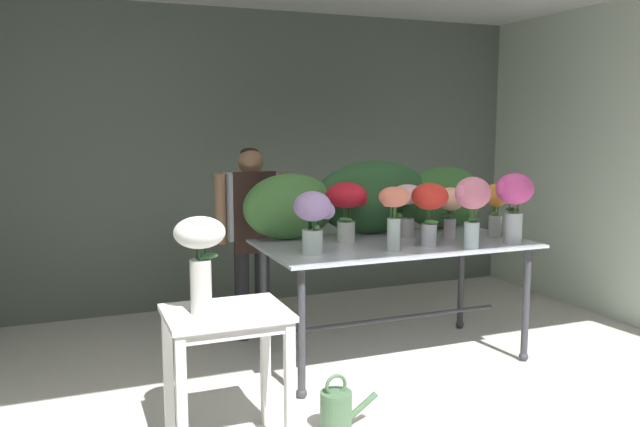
% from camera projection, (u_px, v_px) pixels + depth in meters
% --- Properties ---
extents(ground_plane, '(8.08, 8.08, 0.00)m').
position_uv_depth(ground_plane, '(341.00, 359.00, 4.74)').
color(ground_plane, silver).
extents(wall_back, '(5.42, 0.12, 2.79)m').
position_uv_depth(wall_back, '(266.00, 159.00, 6.23)').
color(wall_back, slate).
rests_on(wall_back, ground).
extents(wall_right, '(0.12, 3.79, 2.79)m').
position_uv_depth(wall_right, '(628.00, 163.00, 5.54)').
color(wall_right, silver).
rests_on(wall_right, ground).
extents(display_table_glass, '(1.94, 1.02, 0.88)m').
position_uv_depth(display_table_glass, '(394.00, 259.00, 4.67)').
color(display_table_glass, silver).
rests_on(display_table_glass, ground).
extents(side_table_white, '(0.63, 0.51, 0.77)m').
position_uv_depth(side_table_white, '(226.00, 333.00, 3.35)').
color(side_table_white, white).
rests_on(side_table_white, ground).
extents(florist, '(0.58, 0.24, 1.55)m').
position_uv_depth(florist, '(252.00, 223.00, 5.09)').
color(florist, '#232328').
rests_on(florist, ground).
extents(foliage_backdrop, '(2.07, 0.30, 0.57)m').
position_uv_depth(foliage_backdrop, '(373.00, 200.00, 4.99)').
color(foliage_backdrop, '#477F3D').
rests_on(foliage_backdrop, display_table_glass).
extents(vase_lilac_peonies, '(0.28, 0.25, 0.42)m').
position_uv_depth(vase_lilac_peonies, '(314.00, 216.00, 4.21)').
color(vase_lilac_peonies, silver).
rests_on(vase_lilac_peonies, display_table_glass).
extents(vase_scarlet_dahlias, '(0.26, 0.26, 0.45)m').
position_uv_depth(vase_scarlet_dahlias, '(430.00, 203.00, 4.47)').
color(vase_scarlet_dahlias, silver).
rests_on(vase_scarlet_dahlias, display_table_glass).
extents(vase_coral_anemones, '(0.21, 0.21, 0.44)m').
position_uv_depth(vase_coral_anemones, '(394.00, 209.00, 4.30)').
color(vase_coral_anemones, silver).
rests_on(vase_coral_anemones, display_table_glass).
extents(vase_crimson_snapdragons, '(0.30, 0.30, 0.44)m').
position_uv_depth(vase_crimson_snapdragons, '(346.00, 202.00, 4.62)').
color(vase_crimson_snapdragons, silver).
rests_on(vase_crimson_snapdragons, display_table_glass).
extents(vase_blush_carnations, '(0.24, 0.24, 0.41)m').
position_uv_depth(vase_blush_carnations, '(408.00, 201.00, 4.80)').
color(vase_blush_carnations, silver).
rests_on(vase_blush_carnations, display_table_glass).
extents(vase_rosy_stock, '(0.27, 0.25, 0.50)m').
position_uv_depth(vase_rosy_stock, '(472.00, 200.00, 4.38)').
color(vase_rosy_stock, silver).
rests_on(vase_rosy_stock, display_table_glass).
extents(vase_peach_hydrangea, '(0.21, 0.21, 0.39)m').
position_uv_depth(vase_peach_hydrangea, '(450.00, 205.00, 4.79)').
color(vase_peach_hydrangea, silver).
rests_on(vase_peach_hydrangea, display_table_glass).
extents(vase_sunset_lilies, '(0.20, 0.19, 0.41)m').
position_uv_depth(vase_sunset_lilies, '(496.00, 203.00, 4.86)').
color(vase_sunset_lilies, silver).
rests_on(vase_sunset_lilies, display_table_glass).
extents(vase_fuchsia_roses, '(0.28, 0.27, 0.51)m').
position_uv_depth(vase_fuchsia_roses, '(514.00, 198.00, 4.57)').
color(vase_fuchsia_roses, silver).
rests_on(vase_fuchsia_roses, display_table_glass).
extents(vase_white_roses_tall, '(0.26, 0.26, 0.50)m').
position_uv_depth(vase_white_roses_tall, '(201.00, 249.00, 3.25)').
color(vase_white_roses_tall, silver).
rests_on(vase_white_roses_tall, side_table_white).
extents(watering_can, '(0.35, 0.18, 0.34)m').
position_uv_depth(watering_can, '(337.00, 411.00, 3.61)').
color(watering_can, '#4C704C').
rests_on(watering_can, ground).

